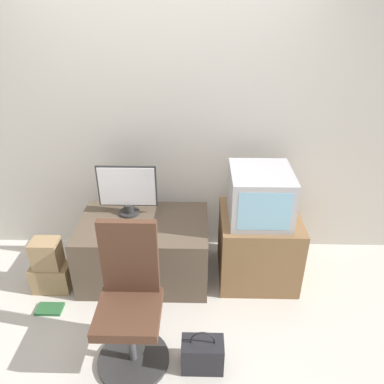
{
  "coord_description": "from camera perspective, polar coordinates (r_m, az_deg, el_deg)",
  "views": [
    {
      "loc": [
        0.31,
        -1.8,
        2.28
      ],
      "look_at": [
        0.25,
        0.9,
        0.81
      ],
      "focal_mm": 35.0,
      "sensor_mm": 36.0,
      "label": 1
    }
  ],
  "objects": [
    {
      "name": "main_monitor",
      "position": [
        3.2,
        -9.82,
        0.29
      ],
      "size": [
        0.5,
        0.18,
        0.45
      ],
      "color": "#2D2D2D",
      "rests_on": "desk"
    },
    {
      "name": "book",
      "position": [
        3.35,
        -20.86,
        -16.32
      ],
      "size": [
        0.21,
        0.13,
        0.02
      ],
      "color": "#2D6638",
      "rests_on": "ground_plane"
    },
    {
      "name": "crt_tv",
      "position": [
        3.04,
        10.31,
        -0.46
      ],
      "size": [
        0.48,
        0.53,
        0.41
      ],
      "color": "#B7B7BC",
      "rests_on": "side_stand"
    },
    {
      "name": "office_chair",
      "position": [
        2.59,
        -9.4,
        -16.98
      ],
      "size": [
        0.49,
        0.49,
        1.04
      ],
      "color": "#333333",
      "rests_on": "ground_plane"
    },
    {
      "name": "cardboard_box_lower",
      "position": [
        3.47,
        -20.56,
        -12.06
      ],
      "size": [
        0.32,
        0.19,
        0.24
      ],
      "color": "#A3845B",
      "rests_on": "ground_plane"
    },
    {
      "name": "side_stand",
      "position": [
        3.34,
        9.99,
        -8.1
      ],
      "size": [
        0.66,
        0.63,
        0.62
      ],
      "color": "olive",
      "rests_on": "ground_plane"
    },
    {
      "name": "ground_plane",
      "position": [
        2.92,
        -5.73,
        -22.9
      ],
      "size": [
        12.0,
        12.0,
        0.0
      ],
      "primitive_type": "plane",
      "color": "beige"
    },
    {
      "name": "desk",
      "position": [
        3.33,
        -7.23,
        -8.63
      ],
      "size": [
        1.09,
        0.7,
        0.56
      ],
      "color": "brown",
      "rests_on": "ground_plane"
    },
    {
      "name": "handbag",
      "position": [
        2.74,
        1.61,
        -23.47
      ],
      "size": [
        0.28,
        0.17,
        0.33
      ],
      "color": "#232328",
      "rests_on": "ground_plane"
    },
    {
      "name": "mouse",
      "position": [
        3.05,
        -6.41,
        -5.62
      ],
      "size": [
        0.07,
        0.04,
        0.03
      ],
      "color": "#4C4C51",
      "rests_on": "desk"
    },
    {
      "name": "keyboard",
      "position": [
        3.07,
        -10.75,
        -5.92
      ],
      "size": [
        0.32,
        0.1,
        0.01
      ],
      "color": "silver",
      "rests_on": "desk"
    },
    {
      "name": "wall_back",
      "position": [
        3.29,
        -4.24,
        11.21
      ],
      "size": [
        4.4,
        0.05,
        2.6
      ],
      "color": "beige",
      "rests_on": "ground_plane"
    },
    {
      "name": "cardboard_box_upper",
      "position": [
        3.32,
        -21.29,
        -8.77
      ],
      "size": [
        0.22,
        0.17,
        0.25
      ],
      "color": "#A3845B",
      "rests_on": "cardboard_box_lower"
    }
  ]
}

